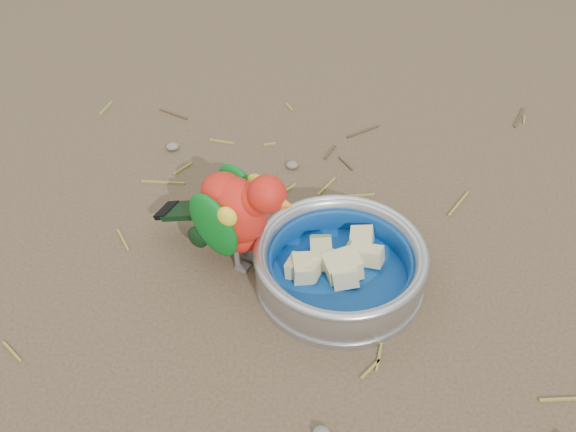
{
  "coord_description": "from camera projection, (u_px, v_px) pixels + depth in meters",
  "views": [
    {
      "loc": [
        -0.02,
        -0.56,
        0.62
      ],
      "look_at": [
        -0.02,
        0.04,
        0.08
      ],
      "focal_mm": 40.0,
      "sensor_mm": 36.0,
      "label": 1
    }
  ],
  "objects": [
    {
      "name": "ground_debris",
      "position": [
        295.0,
        270.0,
        0.84
      ],
      "size": [
        0.9,
        0.8,
        0.01
      ],
      "primitive_type": null,
      "color": "olive",
      "rests_on": "ground"
    },
    {
      "name": "food_bowl",
      "position": [
        339.0,
        279.0,
        0.82
      ],
      "size": [
        0.21,
        0.21,
        0.02
      ],
      "primitive_type": "cylinder",
      "color": "#B2B2BA",
      "rests_on": "ground"
    },
    {
      "name": "lory_parrot",
      "position": [
        236.0,
        219.0,
        0.81
      ],
      "size": [
        0.2,
        0.16,
        0.15
      ],
      "primitive_type": null,
      "rotation": [
        0.0,
        0.0,
        -2.05
      ],
      "color": "red",
      "rests_on": "ground"
    },
    {
      "name": "ground",
      "position": [
        300.0,
        284.0,
        0.83
      ],
      "size": [
        60.0,
        60.0,
        0.0
      ],
      "primitive_type": "plane",
      "color": "brown"
    },
    {
      "name": "fruit_wedges",
      "position": [
        340.0,
        267.0,
        0.81
      ],
      "size": [
        0.13,
        0.13,
        0.03
      ],
      "primitive_type": null,
      "color": "beige",
      "rests_on": "food_bowl"
    },
    {
      "name": "bowl_wall",
      "position": [
        340.0,
        263.0,
        0.8
      ],
      "size": [
        0.21,
        0.21,
        0.04
      ],
      "primitive_type": null,
      "color": "#B2B2BA",
      "rests_on": "food_bowl"
    }
  ]
}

